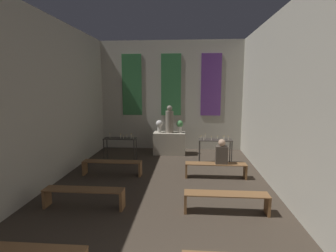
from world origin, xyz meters
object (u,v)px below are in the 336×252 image
object	(u,v)px
flower_vase_right	(180,125)
pew_second_right	(226,199)
pew_back_left	(112,165)
candle_rack_right	(215,143)
altar	(169,143)
statue	(170,120)
flower_vase_left	(159,125)
person_seated	(222,153)
pew_second_left	(84,194)
candle_rack_left	(120,142)
pew_back_right	(216,167)

from	to	relation	value
flower_vase_right	pew_second_right	xyz separation A→B (m)	(1.20, -5.04, -0.88)
pew_back_left	candle_rack_right	bearing A→B (deg)	24.02
altar	pew_second_right	distance (m)	5.29
statue	flower_vase_left	xyz separation A→B (m)	(-0.42, 0.00, -0.20)
statue	person_seated	distance (m)	3.35
flower_vase_left	pew_second_right	world-z (taller)	flower_vase_left
statue	pew_back_left	bearing A→B (deg)	-120.29
flower_vase_right	pew_second_right	world-z (taller)	flower_vase_right
pew_second_right	pew_back_left	size ratio (longest dim) A/B	1.00
altar	pew_second_left	bearing A→B (deg)	-107.80
statue	flower_vase_left	distance (m)	0.47
candle_rack_left	flower_vase_right	bearing A→B (deg)	30.45
pew_second_right	candle_rack_left	bearing A→B (deg)	131.70
statue	candle_rack_right	distance (m)	2.25
pew_second_right	altar	bearing A→B (deg)	107.80
altar	flower_vase_left	world-z (taller)	flower_vase_left
candle_rack_left	pew_back_left	distance (m)	1.56
statue	pew_second_left	distance (m)	5.40
pew_back_right	flower_vase_right	bearing A→B (deg)	113.36
statue	candle_rack_left	size ratio (longest dim) A/B	0.94
statue	pew_second_left	world-z (taller)	statue
flower_vase_left	flower_vase_right	distance (m)	0.84
flower_vase_left	candle_rack_right	bearing A→B (deg)	-30.45
statue	flower_vase_right	xyz separation A→B (m)	(0.42, 0.00, -0.20)
altar	pew_second_right	world-z (taller)	altar
pew_second_right	flower_vase_right	bearing A→B (deg)	103.35
candle_rack_left	pew_back_left	world-z (taller)	candle_rack_left
pew_back_left	altar	bearing A→B (deg)	59.71
candle_rack_left	pew_back_left	xyz separation A→B (m)	(0.12, -1.50, -0.43)
candle_rack_left	pew_second_left	size ratio (longest dim) A/B	0.64
candle_rack_left	pew_back_right	xyz separation A→B (m)	(3.36, -1.50, -0.43)
flower_vase_right	candle_rack_left	distance (m)	2.55
statue	candle_rack_right	world-z (taller)	statue
pew_back_left	flower_vase_left	bearing A→B (deg)	66.64
flower_vase_left	pew_second_right	bearing A→B (deg)	-67.96
pew_back_left	candle_rack_left	bearing A→B (deg)	94.66
statue	pew_second_right	world-z (taller)	statue
candle_rack_left	pew_second_right	bearing A→B (deg)	-48.30
pew_second_left	pew_second_right	bearing A→B (deg)	0.00
statue	candle_rack_right	size ratio (longest dim) A/B	0.94
person_seated	statue	bearing A→B (deg)	122.76
pew_second_left	pew_back_left	distance (m)	2.27
person_seated	pew_second_left	bearing A→B (deg)	-146.27
person_seated	candle_rack_right	bearing A→B (deg)	91.55
statue	flower_vase_right	distance (m)	0.47
flower_vase_left	pew_back_right	world-z (taller)	flower_vase_left
flower_vase_left	pew_back_left	size ratio (longest dim) A/B	0.27
candle_rack_right	pew_second_right	xyz separation A→B (m)	(-0.12, -3.77, -0.43)
statue	candle_rack_left	xyz separation A→B (m)	(-1.74, -1.27, -0.66)
pew_second_left	pew_back_right	world-z (taller)	same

